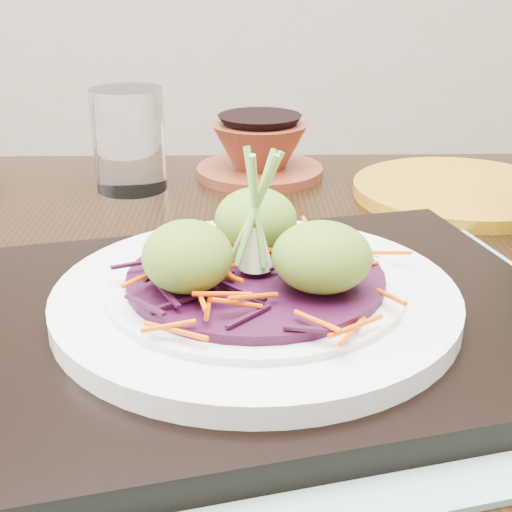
{
  "coord_description": "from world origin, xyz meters",
  "views": [
    {
      "loc": [
        -0.02,
        -0.57,
        0.97
      ],
      "look_at": [
        -0.03,
        -0.14,
        0.79
      ],
      "focal_mm": 50.0,
      "sensor_mm": 36.0,
      "label": 1
    }
  ],
  "objects_px": {
    "dining_table": "(232,403)",
    "yellow_plate": "(460,191)",
    "water_glass": "(129,140)",
    "white_plate": "(256,296)",
    "terracotta_bowl_set": "(260,153)",
    "serving_tray": "(256,320)"
  },
  "relations": [
    {
      "from": "dining_table",
      "to": "yellow_plate",
      "type": "height_order",
      "value": "yellow_plate"
    },
    {
      "from": "dining_table",
      "to": "yellow_plate",
      "type": "xyz_separation_m",
      "value": [
        0.23,
        0.23,
        0.1
      ]
    },
    {
      "from": "yellow_plate",
      "to": "water_glass",
      "type": "bearing_deg",
      "value": 176.0
    },
    {
      "from": "white_plate",
      "to": "terracotta_bowl_set",
      "type": "distance_m",
      "value": 0.37
    },
    {
      "from": "dining_table",
      "to": "water_glass",
      "type": "bearing_deg",
      "value": 112.78
    },
    {
      "from": "white_plate",
      "to": "terracotta_bowl_set",
      "type": "xyz_separation_m",
      "value": [
        -0.0,
        0.37,
        -0.0
      ]
    },
    {
      "from": "serving_tray",
      "to": "yellow_plate",
      "type": "height_order",
      "value": "serving_tray"
    },
    {
      "from": "dining_table",
      "to": "water_glass",
      "type": "height_order",
      "value": "water_glass"
    },
    {
      "from": "dining_table",
      "to": "white_plate",
      "type": "height_order",
      "value": "white_plate"
    },
    {
      "from": "water_glass",
      "to": "yellow_plate",
      "type": "height_order",
      "value": "water_glass"
    },
    {
      "from": "white_plate",
      "to": "terracotta_bowl_set",
      "type": "bearing_deg",
      "value": 90.05
    },
    {
      "from": "dining_table",
      "to": "white_plate",
      "type": "distance_m",
      "value": 0.15
    },
    {
      "from": "terracotta_bowl_set",
      "to": "dining_table",
      "type": "bearing_deg",
      "value": -93.69
    },
    {
      "from": "white_plate",
      "to": "serving_tray",
      "type": "bearing_deg",
      "value": 180.0
    },
    {
      "from": "dining_table",
      "to": "serving_tray",
      "type": "distance_m",
      "value": 0.13
    },
    {
      "from": "yellow_plate",
      "to": "dining_table",
      "type": "bearing_deg",
      "value": -134.65
    },
    {
      "from": "terracotta_bowl_set",
      "to": "yellow_plate",
      "type": "relative_size",
      "value": 0.81
    },
    {
      "from": "dining_table",
      "to": "water_glass",
      "type": "relative_size",
      "value": 11.35
    },
    {
      "from": "dining_table",
      "to": "white_plate",
      "type": "xyz_separation_m",
      "value": [
        0.02,
        -0.07,
        0.13
      ]
    },
    {
      "from": "dining_table",
      "to": "terracotta_bowl_set",
      "type": "xyz_separation_m",
      "value": [
        0.02,
        0.31,
        0.12
      ]
    },
    {
      "from": "white_plate",
      "to": "yellow_plate",
      "type": "distance_m",
      "value": 0.36
    },
    {
      "from": "serving_tray",
      "to": "dining_table",
      "type": "bearing_deg",
      "value": 91.44
    }
  ]
}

